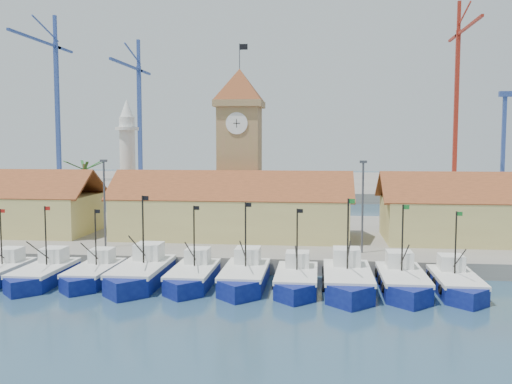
# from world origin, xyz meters

# --- Properties ---
(ground) EXTENTS (400.00, 400.00, 0.00)m
(ground) POSITION_xyz_m (0.00, 0.00, 0.00)
(ground) COLOR navy
(ground) RESTS_ON ground
(quay) EXTENTS (140.00, 32.00, 1.50)m
(quay) POSITION_xyz_m (0.00, 24.00, 0.75)
(quay) COLOR gray
(quay) RESTS_ON ground
(terminal) EXTENTS (240.00, 80.00, 2.00)m
(terminal) POSITION_xyz_m (0.00, 110.00, 1.00)
(terminal) COLOR gray
(terminal) RESTS_ON ground
(boat_2) EXTENTS (3.42, 9.37, 7.09)m
(boat_2) POSITION_xyz_m (-14.06, 2.50, 0.73)
(boat_2) COLOR #0B125A
(boat_2) RESTS_ON ground
(boat_3) EXTENTS (3.27, 8.95, 6.77)m
(boat_3) POSITION_xyz_m (-9.81, 3.29, 0.70)
(boat_3) COLOR #0B125A
(boat_3) RESTS_ON ground
(boat_4) EXTENTS (3.91, 10.70, 8.10)m
(boat_4) POSITION_xyz_m (-5.50, 3.16, 0.84)
(boat_4) COLOR #0B125A
(boat_4) RESTS_ON ground
(boat_5) EXTENTS (3.48, 9.53, 7.21)m
(boat_5) POSITION_xyz_m (-0.96, 3.31, 0.75)
(boat_5) COLOR #0B125A
(boat_5) RESTS_ON ground
(boat_6) EXTENTS (3.65, 10.00, 7.57)m
(boat_6) POSITION_xyz_m (3.54, 3.31, 0.78)
(boat_6) COLOR #0B125A
(boat_6) RESTS_ON ground
(boat_7) EXTENTS (3.43, 9.40, 7.12)m
(boat_7) POSITION_xyz_m (7.98, 2.93, 0.74)
(boat_7) COLOR #0B125A
(boat_7) RESTS_ON ground
(boat_8) EXTENTS (3.89, 10.67, 8.07)m
(boat_8) POSITION_xyz_m (12.20, 2.75, 0.83)
(boat_8) COLOR #0B125A
(boat_8) RESTS_ON ground
(boat_9) EXTENTS (3.65, 10.00, 7.57)m
(boat_9) POSITION_xyz_m (16.69, 3.05, 0.78)
(boat_9) COLOR #0B125A
(boat_9) RESTS_ON ground
(boat_10) EXTENTS (3.39, 9.29, 7.03)m
(boat_10) POSITION_xyz_m (20.98, 3.12, 0.73)
(boat_10) COLOR #0B125A
(boat_10) RESTS_ON ground
(hall_center) EXTENTS (27.04, 10.13, 7.61)m
(hall_center) POSITION_xyz_m (0.00, 20.00, 3.99)
(hall_center) COLOR #CDC170
(hall_center) RESTS_ON quay
(clock_tower) EXTENTS (5.80, 5.80, 22.70)m
(clock_tower) POSITION_xyz_m (0.00, 26.00, 11.96)
(clock_tower) COLOR #9F7651
(clock_tower) RESTS_ON quay
(minaret) EXTENTS (3.00, 3.00, 16.30)m
(minaret) POSITION_xyz_m (-15.00, 28.00, 9.73)
(minaret) COLOR silver
(minaret) RESTS_ON quay
(palm_tree) EXTENTS (5.60, 5.03, 8.39)m
(palm_tree) POSITION_xyz_m (-20.00, 26.00, 6.25)
(palm_tree) COLOR brown
(palm_tree) RESTS_ON quay
(lamp_posts) EXTENTS (80.70, 0.25, 9.03)m
(lamp_posts) POSITION_xyz_m (0.50, 12.00, 6.48)
(lamp_posts) COLOR #3F3F44
(lamp_posts) RESTS_ON quay
(crane_blue_far) EXTENTS (1.00, 33.31, 43.31)m
(crane_blue_far) POSITION_xyz_m (-59.54, 100.54, 26.09)
(crane_blue_far) COLOR #2E468E
(crane_blue_far) RESTS_ON terminal
(crane_blue_near) EXTENTS (1.00, 31.28, 37.69)m
(crane_blue_near) POSITION_xyz_m (-39.03, 106.68, 22.80)
(crane_blue_near) COLOR #2E468E
(crane_blue_near) RESTS_ON terminal
(crane_red_right) EXTENTS (1.00, 31.23, 44.93)m
(crane_red_right) POSITION_xyz_m (43.76, 103.86, 26.80)
(crane_red_right) COLOR maroon
(crane_red_right) RESTS_ON terminal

